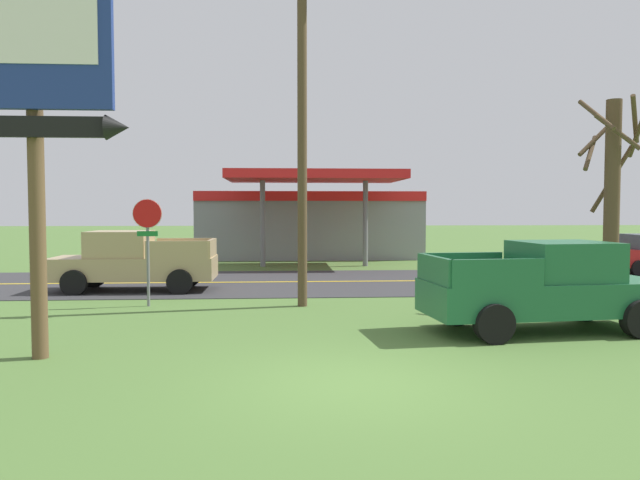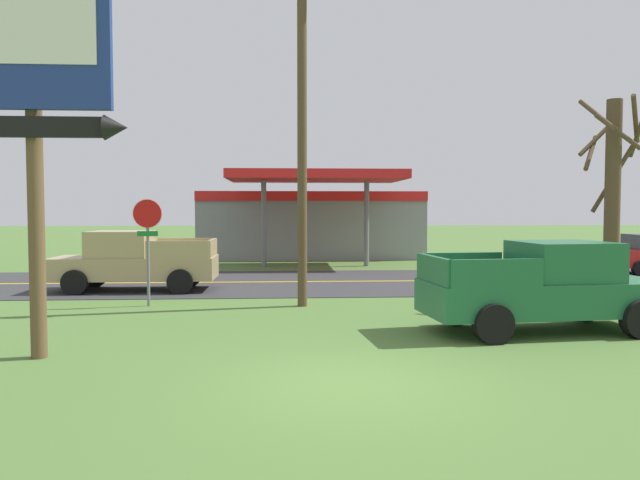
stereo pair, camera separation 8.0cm
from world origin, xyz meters
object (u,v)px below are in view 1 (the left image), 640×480
at_px(motel_sign, 35,88).
at_px(pickup_green_parked_on_lawn, 546,287).
at_px(stop_sign, 148,233).
at_px(utility_pole, 302,112).
at_px(gas_station, 309,222).
at_px(bare_tree, 612,196).
at_px(pickup_tan_on_road, 132,262).

relative_size(motel_sign, pickup_green_parked_on_lawn, 1.29).
distance_m(motel_sign, pickup_green_parked_on_lawn, 10.90).
distance_m(stop_sign, utility_pole, 5.35).
height_order(utility_pole, gas_station, utility_pole).
bearing_deg(bare_tree, stop_sign, 174.47).
xyz_separation_m(motel_sign, utility_pole, (4.84, 5.68, 0.52)).
bearing_deg(pickup_green_parked_on_lawn, utility_pole, 143.98).
height_order(gas_station, pickup_tan_on_road, gas_station).
distance_m(stop_sign, bare_tree, 12.54).
height_order(motel_sign, gas_station, motel_sign).
distance_m(motel_sign, utility_pole, 7.48).
xyz_separation_m(motel_sign, bare_tree, (13.04, 4.72, -1.74)).
bearing_deg(bare_tree, pickup_green_parked_on_lawn, -136.82).
xyz_separation_m(bare_tree, pickup_tan_on_road, (-13.63, 4.41, -2.07)).
distance_m(gas_station, pickup_green_parked_on_lawn, 21.50).
distance_m(utility_pole, gas_station, 17.63).
height_order(bare_tree, pickup_tan_on_road, bare_tree).
xyz_separation_m(utility_pole, bare_tree, (8.21, -0.96, -2.27)).
xyz_separation_m(gas_station, pickup_tan_on_road, (-6.39, -13.82, -0.98)).
bearing_deg(pickup_tan_on_road, stop_sign, -69.62).
bearing_deg(stop_sign, gas_station, 73.04).
relative_size(utility_pole, pickup_green_parked_on_lawn, 1.85).
bearing_deg(pickup_green_parked_on_lawn, pickup_tan_on_road, 145.75).
height_order(motel_sign, utility_pole, utility_pole).
bearing_deg(gas_station, pickup_tan_on_road, -114.80).
xyz_separation_m(bare_tree, pickup_green_parked_on_lawn, (-3.01, -2.82, -2.07)).
relative_size(motel_sign, stop_sign, 2.35).
relative_size(bare_tree, pickup_green_parked_on_lawn, 1.05).
height_order(stop_sign, bare_tree, bare_tree).
height_order(motel_sign, stop_sign, motel_sign).
distance_m(stop_sign, pickup_green_parked_on_lawn, 10.31).
xyz_separation_m(motel_sign, stop_sign, (0.60, 5.92, -2.75)).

